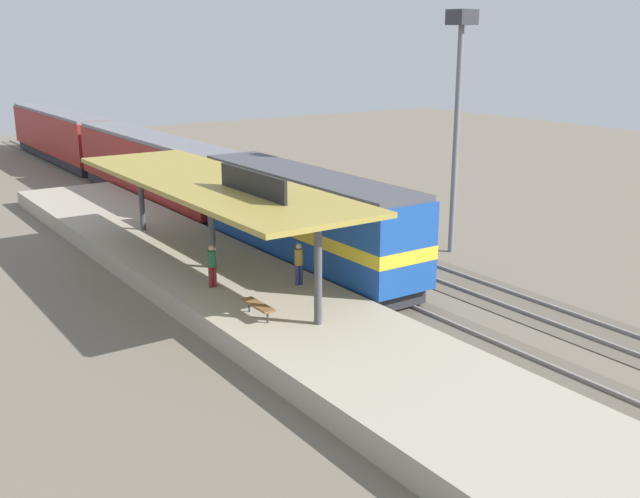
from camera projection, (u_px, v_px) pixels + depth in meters
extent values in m
plane|color=#706656|center=(338.00, 262.00, 35.93)|extent=(120.00, 120.00, 0.00)
cube|color=#5F5649|center=(303.00, 269.00, 34.84)|extent=(3.20, 110.00, 0.04)
cube|color=gray|center=(290.00, 270.00, 34.43)|extent=(0.10, 110.00, 0.16)
cube|color=gray|center=(316.00, 265.00, 35.21)|extent=(0.10, 110.00, 0.16)
cube|color=#5F5649|center=(380.00, 253.00, 37.34)|extent=(3.20, 110.00, 0.04)
cube|color=gray|center=(368.00, 254.00, 36.94)|extent=(0.10, 110.00, 0.16)
cube|color=gray|center=(391.00, 250.00, 37.72)|extent=(0.10, 110.00, 0.16)
cube|color=#A89E89|center=(214.00, 277.00, 32.22)|extent=(6.00, 44.00, 0.90)
cylinder|color=#47474C|center=(318.00, 274.00, 25.26)|extent=(0.28, 0.28, 3.60)
cylinder|color=#47474C|center=(212.00, 227.00, 31.60)|extent=(0.28, 0.28, 3.60)
cylinder|color=#47474C|center=(141.00, 195.00, 37.95)|extent=(0.28, 0.28, 3.60)
cube|color=#A38E3D|center=(210.00, 183.00, 31.09)|extent=(5.20, 18.00, 0.20)
cube|color=black|center=(252.00, 183.00, 28.08)|extent=(0.12, 4.80, 0.90)
cylinder|color=#333338|center=(268.00, 317.00, 25.76)|extent=(0.07, 0.07, 0.42)
cylinder|color=#333338|center=(249.00, 306.00, 26.79)|extent=(0.07, 0.07, 0.42)
cube|color=brown|center=(258.00, 305.00, 26.21)|extent=(0.44, 1.70, 0.08)
cube|color=#28282D|center=(305.00, 260.00, 34.52)|extent=(2.60, 13.60, 0.70)
cube|color=#19479E|center=(305.00, 216.00, 33.95)|extent=(2.90, 14.40, 3.50)
cube|color=#47474C|center=(305.00, 175.00, 33.44)|extent=(2.78, 14.11, 0.24)
cube|color=yellow|center=(305.00, 221.00, 34.02)|extent=(2.93, 14.43, 0.56)
cube|color=#28282D|center=(155.00, 195.00, 48.80)|extent=(2.60, 19.20, 0.70)
cube|color=maroon|center=(153.00, 165.00, 48.26)|extent=(2.90, 20.00, 3.30)
cube|color=slate|center=(151.00, 137.00, 47.77)|extent=(2.78, 19.60, 0.24)
cube|color=#28282D|center=(62.00, 155.00, 65.30)|extent=(2.60, 19.20, 0.70)
cube|color=maroon|center=(60.00, 133.00, 64.76)|extent=(2.90, 20.00, 3.30)
cube|color=slate|center=(58.00, 112.00, 64.27)|extent=(2.78, 19.60, 0.24)
cylinder|color=slate|center=(456.00, 143.00, 36.21)|extent=(0.28, 0.28, 11.00)
cube|color=#333338|center=(462.00, 17.00, 34.62)|extent=(1.10, 1.10, 0.70)
cylinder|color=navy|center=(297.00, 275.00, 29.65)|extent=(0.16, 0.16, 0.84)
cylinder|color=navy|center=(301.00, 274.00, 29.75)|extent=(0.16, 0.16, 0.84)
cylinder|color=olive|center=(299.00, 257.00, 29.50)|extent=(0.34, 0.34, 0.64)
sphere|color=tan|center=(299.00, 246.00, 29.38)|extent=(0.23, 0.23, 0.23)
cylinder|color=maroon|center=(211.00, 277.00, 29.41)|extent=(0.16, 0.16, 0.84)
cylinder|color=maroon|center=(215.00, 276.00, 29.51)|extent=(0.16, 0.16, 0.84)
cylinder|color=#23603D|center=(212.00, 259.00, 29.26)|extent=(0.34, 0.34, 0.64)
sphere|color=tan|center=(211.00, 248.00, 29.14)|extent=(0.23, 0.23, 0.23)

